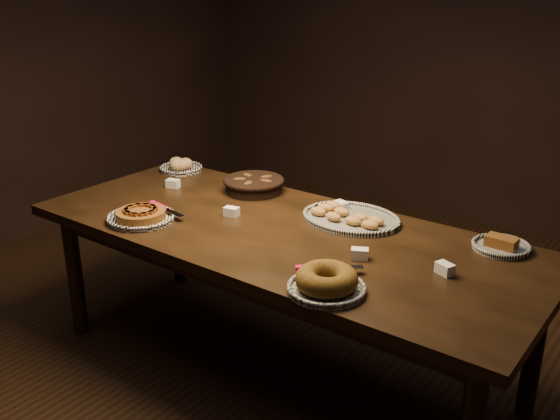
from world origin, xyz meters
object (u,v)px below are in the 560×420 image
Objects in this scene: apple_tart_plate at (141,216)px; madeleine_platter at (349,217)px; buffet_table at (280,244)px; bundt_cake_plate at (326,282)px.

madeleine_platter is at bearing 12.13° from apple_tart_plate.
apple_tart_plate is 0.98m from madeleine_platter.
apple_tart_plate is (-0.59, -0.31, 0.10)m from buffet_table.
bundt_cake_plate reaches higher than apple_tart_plate.
bundt_cake_plate reaches higher than madeleine_platter.
apple_tart_plate is at bearing -119.06° from madeleine_platter.
madeleine_platter is (0.79, 0.58, -0.00)m from apple_tart_plate.
buffet_table is at bearing -101.14° from madeleine_platter.
bundt_cake_plate is (0.49, -0.38, 0.11)m from buffet_table.
madeleine_platter reaches higher than buffet_table.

